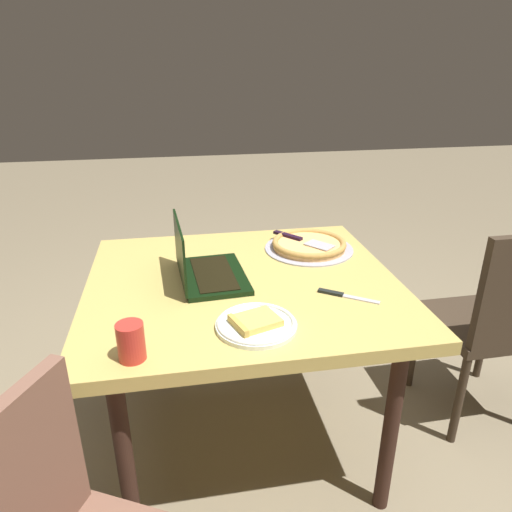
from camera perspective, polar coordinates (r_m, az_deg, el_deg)
name	(u,v)px	position (r m, az deg, el deg)	size (l,w,h in m)	color
ground_plane	(245,432)	(2.11, -1.37, -20.73)	(12.00, 12.00, 0.00)	#7D6F56
dining_table	(243,297)	(1.72, -1.58, -5.00)	(1.11, 1.00, 0.72)	tan
laptop	(203,268)	(1.69, -6.49, -1.43)	(0.25, 0.36, 0.22)	black
pizza_plate	(256,324)	(1.40, -0.01, -8.28)	(0.24, 0.24, 0.04)	white
pizza_tray	(309,245)	(1.96, 6.49, 1.37)	(0.37, 0.37, 0.04)	#9F9FAE
table_knife	(342,295)	(1.61, 10.46, -4.72)	(0.18, 0.14, 0.01)	#BBB6C3
drink_cup	(131,341)	(1.29, -15.04, -10.03)	(0.07, 0.07, 0.11)	red
chair_far	(498,318)	(2.11, 27.48, -6.70)	(0.41, 0.41, 0.90)	#372B1F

